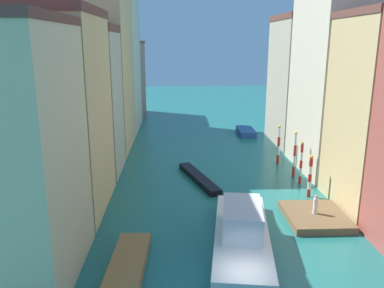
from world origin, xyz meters
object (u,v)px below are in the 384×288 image
mooring_pole_0 (310,176)px  mooring_pole_3 (279,144)px  person_on_dock (315,205)px  motorboat_1 (246,132)px  motorboat_0 (128,263)px  gondola_black (199,178)px  mooring_pole_1 (301,163)px  vaporetto_white (242,231)px  waterfront_dock (315,216)px  mooring_pole_2 (295,154)px

mooring_pole_0 → mooring_pole_3: mooring_pole_3 is taller
person_on_dock → motorboat_1: bearing=90.5°
mooring_pole_3 → motorboat_0: (-14.23, -20.18, -1.91)m
gondola_black → mooring_pole_0: bearing=-25.5°
mooring_pole_0 → mooring_pole_3: size_ratio=0.86×
person_on_dock → mooring_pole_0: bearing=76.8°
mooring_pole_1 → motorboat_1: 20.87m
vaporetto_white → mooring_pole_0: bearing=47.9°
mooring_pole_0 → motorboat_1: mooring_pole_0 is taller
mooring_pole_0 → vaporetto_white: size_ratio=0.31×
person_on_dock → motorboat_1: size_ratio=0.29×
motorboat_0 → waterfront_dock: bearing=24.0°
waterfront_dock → vaporetto_white: vaporetto_white is taller
waterfront_dock → motorboat_1: (-0.31, 28.53, 0.14)m
mooring_pole_1 → vaporetto_white: mooring_pole_1 is taller
mooring_pole_1 → mooring_pole_3: bearing=94.5°
motorboat_1 → motorboat_0: bearing=-110.9°
mooring_pole_0 → vaporetto_white: (-7.26, -8.03, -1.00)m
mooring_pole_1 → mooring_pole_2: bearing=91.6°
person_on_dock → vaporetto_white: size_ratio=0.12×
vaporetto_white → mooring_pole_3: bearing=68.4°
mooring_pole_3 → motorboat_0: mooring_pole_3 is taller
mooring_pole_3 → gondola_black: bearing=-150.8°
mooring_pole_0 → mooring_pole_1: bearing=86.2°
mooring_pole_0 → mooring_pole_2: mooring_pole_2 is taller
mooring_pole_1 → motorboat_0: bearing=-136.9°
mooring_pole_1 → mooring_pole_3: mooring_pole_3 is taller
mooring_pole_3 → vaporetto_white: bearing=-111.6°
person_on_dock → gondola_black: bearing=132.4°
mooring_pole_1 → mooring_pole_3: size_ratio=0.95×
mooring_pole_0 → mooring_pole_3: (-0.29, 9.57, 0.30)m
mooring_pole_0 → motorboat_0: (-14.52, -10.61, -1.61)m
waterfront_dock → mooring_pole_0: mooring_pole_0 is taller
motorboat_1 → mooring_pole_0: bearing=-86.8°
mooring_pole_1 → mooring_pole_3: 6.39m
mooring_pole_2 → mooring_pole_1: bearing=-88.4°
waterfront_dock → mooring_pole_3: 14.31m
waterfront_dock → motorboat_1: size_ratio=1.01×
vaporetto_white → motorboat_1: bearing=79.5°
waterfront_dock → mooring_pole_1: size_ratio=1.24×
vaporetto_white → waterfront_dock: bearing=28.9°
person_on_dock → motorboat_1: person_on_dock is taller
mooring_pole_3 → motorboat_0: 24.77m
person_on_dock → mooring_pole_1: mooring_pole_1 is taller
mooring_pole_1 → gondola_black: size_ratio=0.48×
gondola_black → person_on_dock: bearing=-47.6°
mooring_pole_0 → vaporetto_white: 10.87m
mooring_pole_1 → gondola_black: (-9.61, 1.29, -1.86)m
motorboat_0 → person_on_dock: bearing=24.0°
mooring_pole_3 → vaporetto_white: (-6.97, -17.60, -1.30)m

